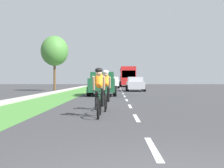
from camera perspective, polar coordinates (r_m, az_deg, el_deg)
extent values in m
plane|color=#38383A|center=(23.04, 2.35, -2.17)|extent=(120.00, 120.00, 0.00)
cube|color=#478438|center=(23.37, -9.04, -2.13)|extent=(2.58, 70.00, 0.01)
cube|color=#B2ADA3|center=(23.76, -13.54, -2.09)|extent=(1.20, 70.00, 0.10)
cube|color=white|center=(5.18, 8.13, -12.50)|extent=(0.12, 1.80, 0.01)
cube|color=white|center=(9.10, 4.86, -6.72)|extent=(0.12, 1.80, 0.01)
cube|color=white|center=(13.07, 3.60, -4.43)|extent=(0.12, 1.80, 0.01)
cube|color=white|center=(17.05, 2.92, -3.20)|extent=(0.12, 1.80, 0.01)
cube|color=white|center=(21.04, 2.51, -2.44)|extent=(0.12, 1.80, 0.01)
cube|color=white|center=(25.03, 2.22, -1.93)|extent=(0.12, 1.80, 0.01)
cube|color=white|center=(29.03, 2.02, -1.55)|extent=(0.12, 1.80, 0.01)
cube|color=white|center=(33.02, 1.86, -1.27)|extent=(0.12, 1.80, 0.01)
cube|color=white|center=(37.02, 1.74, -1.04)|extent=(0.12, 1.80, 0.01)
cube|color=white|center=(41.02, 1.64, -0.86)|extent=(0.12, 1.80, 0.01)
cube|color=white|center=(45.02, 1.56, -0.71)|extent=(0.12, 1.80, 0.01)
cube|color=white|center=(49.02, 1.50, -0.59)|extent=(0.12, 1.80, 0.01)
cube|color=white|center=(53.01, 1.44, -0.49)|extent=(0.12, 1.80, 0.01)
torus|color=black|center=(9.80, -2.37, -4.20)|extent=(0.06, 0.68, 0.68)
torus|color=black|center=(8.76, -2.74, -4.80)|extent=(0.06, 0.68, 0.68)
cylinder|color=#194C2D|center=(9.16, -2.58, -3.42)|extent=(0.04, 0.59, 0.43)
cylinder|color=#194C2D|center=(9.44, -2.48, -2.69)|extent=(0.04, 0.04, 0.55)
cylinder|color=#194C2D|center=(9.20, -2.57, -1.35)|extent=(0.03, 0.55, 0.03)
cylinder|color=black|center=(8.75, -2.74, -1.39)|extent=(0.42, 0.02, 0.02)
ellipsoid|color=orange|center=(9.26, -2.54, 0.71)|extent=(0.30, 0.54, 0.63)
sphere|color=tan|center=(8.98, -2.65, 2.24)|extent=(0.20, 0.20, 0.20)
ellipsoid|color=black|center=(8.98, -2.65, 2.75)|extent=(0.24, 0.28, 0.16)
cylinder|color=tan|center=(8.99, -3.66, 0.20)|extent=(0.07, 0.26, 0.45)
cylinder|color=tan|center=(8.97, -1.62, 0.20)|extent=(0.07, 0.26, 0.45)
cylinder|color=black|center=(9.37, -3.12, -3.33)|extent=(0.10, 0.30, 0.60)
cylinder|color=black|center=(9.30, -1.91, -2.74)|extent=(0.10, 0.25, 0.61)
torus|color=black|center=(11.84, -1.14, -3.34)|extent=(0.06, 0.68, 0.68)
torus|color=black|center=(10.81, -1.32, -3.73)|extent=(0.06, 0.68, 0.68)
cylinder|color=#194C2D|center=(11.21, -1.24, -2.65)|extent=(0.04, 0.59, 0.43)
cylinder|color=#194C2D|center=(11.49, -1.20, -2.07)|extent=(0.04, 0.04, 0.55)
cylinder|color=#194C2D|center=(11.25, -1.24, -0.95)|extent=(0.03, 0.55, 0.03)
cylinder|color=black|center=(10.80, -1.32, -0.97)|extent=(0.42, 0.02, 0.02)
ellipsoid|color=orange|center=(11.31, -1.22, 0.73)|extent=(0.30, 0.54, 0.63)
sphere|color=tan|center=(11.03, -1.27, 1.97)|extent=(0.20, 0.20, 0.20)
ellipsoid|color=white|center=(11.04, -1.27, 2.39)|extent=(0.24, 0.28, 0.16)
cylinder|color=tan|center=(11.04, -2.10, 0.31)|extent=(0.07, 0.26, 0.45)
cylinder|color=tan|center=(11.03, -0.44, 0.31)|extent=(0.07, 0.26, 0.45)
cylinder|color=black|center=(11.42, -1.71, -2.59)|extent=(0.10, 0.30, 0.60)
cylinder|color=black|center=(11.35, -0.71, -2.10)|extent=(0.10, 0.25, 0.61)
cube|color=#194C2D|center=(22.22, -1.87, -0.19)|extent=(1.90, 4.70, 1.00)
cube|color=#194C2D|center=(22.42, -1.85, 1.66)|extent=(1.71, 2.91, 0.52)
cube|color=#1E2833|center=(21.16, -2.00, 1.38)|extent=(1.56, 0.08, 0.44)
cylinder|color=black|center=(20.89, -4.65, -1.49)|extent=(0.25, 0.72, 0.72)
cylinder|color=black|center=(20.80, 0.57, -1.50)|extent=(0.25, 0.72, 0.72)
cylinder|color=black|center=(23.70, -4.01, -1.22)|extent=(0.25, 0.72, 0.72)
cylinder|color=black|center=(23.62, 0.59, -1.22)|extent=(0.25, 0.72, 0.72)
cube|color=#A5A8AD|center=(31.01, 4.64, -0.23)|extent=(1.76, 4.30, 0.76)
cube|color=#A5A8AD|center=(31.15, 4.62, 0.92)|extent=(1.55, 2.24, 0.52)
cube|color=#1E2833|center=(30.19, 4.75, 0.88)|extent=(1.44, 0.08, 0.44)
cylinder|color=black|center=(29.63, 3.12, -0.89)|extent=(0.22, 0.64, 0.64)
cylinder|color=black|center=(29.76, 6.51, -0.89)|extent=(0.22, 0.64, 0.64)
cylinder|color=black|center=(32.30, 2.92, -0.75)|extent=(0.22, 0.64, 0.64)
cylinder|color=black|center=(32.41, 6.03, -0.75)|extent=(0.22, 0.64, 0.64)
cube|color=silver|center=(42.83, 0.04, 0.17)|extent=(1.96, 5.10, 0.76)
cube|color=silver|center=(42.06, 0.03, 0.97)|extent=(1.80, 1.78, 0.64)
cube|color=#1E2833|center=(41.35, 0.02, 0.95)|extent=(1.67, 0.08, 0.52)
cube|color=silver|center=(43.87, -1.12, 0.57)|extent=(0.08, 2.81, 0.40)
cube|color=silver|center=(43.85, 1.24, 0.57)|extent=(0.08, 2.81, 0.40)
cube|color=silver|center=(45.34, 0.08, 0.58)|extent=(1.80, 0.08, 0.40)
cylinder|color=black|center=(41.33, -1.34, -0.33)|extent=(0.26, 0.76, 0.76)
cylinder|color=black|center=(41.30, 1.38, -0.33)|extent=(0.26, 0.76, 0.76)
cylinder|color=black|center=(44.39, -1.20, -0.25)|extent=(0.26, 0.76, 0.76)
cylinder|color=black|center=(44.36, 1.33, -0.25)|extent=(0.26, 0.76, 0.76)
cube|color=red|center=(53.36, 3.04, 1.59)|extent=(2.50, 11.60, 3.10)
cube|color=#1E2833|center=(53.36, 3.04, 2.02)|extent=(2.52, 10.67, 0.64)
cube|color=#1E2833|center=(47.60, 3.32, 1.99)|extent=(2.25, 0.06, 1.20)
cylinder|color=black|center=(49.55, 1.77, -0.03)|extent=(0.28, 0.96, 0.96)
cylinder|color=black|center=(49.66, 4.66, -0.03)|extent=(0.28, 0.96, 0.96)
cylinder|color=black|center=(56.51, 1.64, 0.08)|extent=(0.28, 0.96, 0.96)
cylinder|color=black|center=(56.61, 4.18, 0.08)|extent=(0.28, 0.96, 0.96)
cylinder|color=brown|center=(31.55, -11.34, 1.49)|extent=(0.24, 0.24, 3.17)
ellipsoid|color=#478438|center=(31.71, -11.35, 6.48)|extent=(2.93, 2.93, 3.23)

